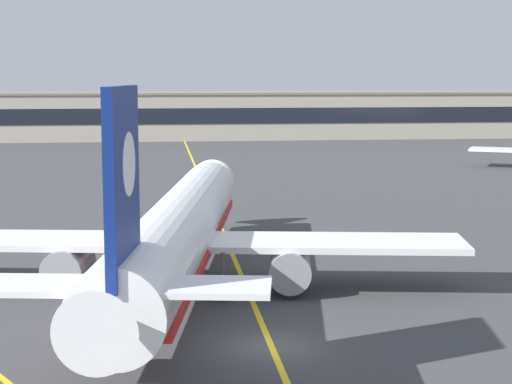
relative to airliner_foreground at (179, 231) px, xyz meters
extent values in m
plane|color=#3D3D3F|center=(3.80, -10.41, -3.37)|extent=(400.00, 400.00, 0.00)
cube|color=yellow|center=(3.80, 19.59, -3.37)|extent=(0.35, 180.00, 0.01)
cylinder|color=white|center=(0.02, 0.15, 0.13)|extent=(9.33, 36.15, 3.80)
cone|color=white|center=(3.01, 19.21, 0.13)|extent=(3.97, 3.13, 3.61)
cone|color=white|center=(-2.98, -19.02, 0.53)|extent=(3.25, 3.21, 2.85)
cube|color=red|center=(0.02, 0.15, -0.91)|extent=(8.81, 33.30, 0.44)
cube|color=black|center=(2.72, 17.33, 0.80)|extent=(2.99, 1.53, 0.60)
cube|color=white|center=(0.12, 0.74, -0.72)|extent=(32.36, 9.70, 0.36)
cylinder|color=gray|center=(-6.16, 0.71, -1.94)|extent=(2.83, 3.91, 2.30)
cylinder|color=black|center=(-5.88, 2.54, -1.94)|extent=(1.96, 0.48, 1.95)
cylinder|color=gray|center=(6.09, -1.21, -1.94)|extent=(2.83, 3.91, 2.30)
cylinder|color=black|center=(6.37, 0.62, -1.94)|extent=(1.96, 0.48, 1.95)
cube|color=navy|center=(-2.43, -15.46, 4.68)|extent=(1.14, 4.80, 7.20)
cylinder|color=white|center=(-2.38, -15.17, 5.40)|extent=(0.81, 2.44, 2.40)
cube|color=white|center=(-2.52, -16.06, 0.99)|extent=(11.30, 4.47, 0.24)
cylinder|color=#4C4C51|center=(2.27, 14.47, -1.89)|extent=(0.24, 0.24, 1.60)
cylinder|color=black|center=(2.27, 14.47, -2.92)|extent=(0.53, 0.95, 0.90)
cylinder|color=#4C4C51|center=(-2.86, -1.43, -1.59)|extent=(0.24, 0.24, 1.60)
cylinder|color=black|center=(-2.86, -1.43, -2.72)|extent=(0.60, 1.35, 1.30)
cylinder|color=#4C4C51|center=(2.28, -2.23, -1.59)|extent=(0.24, 0.24, 1.60)
cylinder|color=black|center=(2.28, -2.23, -2.72)|extent=(0.60, 1.35, 1.30)
cone|color=orange|center=(2.08, 15.03, -3.09)|extent=(0.36, 0.36, 0.55)
cylinder|color=white|center=(2.08, 15.03, -3.07)|extent=(0.23, 0.23, 0.07)
cube|color=orange|center=(2.08, 15.03, -3.35)|extent=(0.44, 0.44, 0.03)
cube|color=#B2A893|center=(1.18, 111.80, 0.73)|extent=(143.50, 12.00, 8.21)
cube|color=black|center=(1.18, 105.75, 1.13)|extent=(137.76, 0.12, 2.80)
cube|color=gray|center=(1.18, 111.80, 5.04)|extent=(143.90, 12.40, 0.40)
camera|label=1|loc=(-1.15, -47.09, 8.75)|focal=60.20mm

